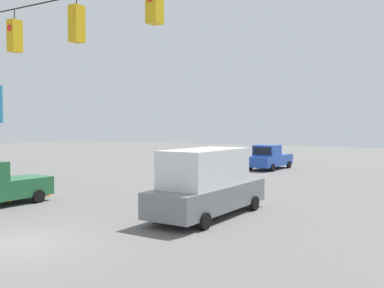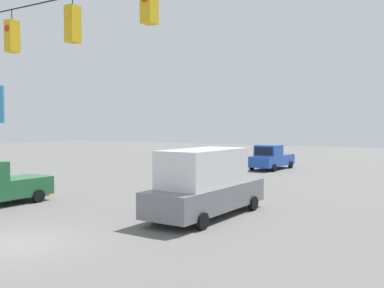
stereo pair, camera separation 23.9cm
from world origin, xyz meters
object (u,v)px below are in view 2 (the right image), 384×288
object	(u,v)px
box_truck_grey_crossing_near	(206,183)
traffic_cone_third	(48,190)
pickup_truck_blue_withflow_deep	(271,158)
overhead_signal_span	(14,79)
traffic_cone_second	(9,196)

from	to	relation	value
box_truck_grey_crossing_near	traffic_cone_third	xyz separation A→B (m)	(9.98, -0.29, -1.11)
pickup_truck_blue_withflow_deep	overhead_signal_span	bearing A→B (deg)	93.25
box_truck_grey_crossing_near	traffic_cone_second	distance (m)	10.32
box_truck_grey_crossing_near	traffic_cone_third	world-z (taller)	box_truck_grey_crossing_near
box_truck_grey_crossing_near	traffic_cone_second	bearing A→B (deg)	11.64
traffic_cone_second	traffic_cone_third	world-z (taller)	same
traffic_cone_third	traffic_cone_second	bearing A→B (deg)	88.38
pickup_truck_blue_withflow_deep	box_truck_grey_crossing_near	xyz separation A→B (m)	(-4.61, 19.76, 0.42)
overhead_signal_span	pickup_truck_blue_withflow_deep	world-z (taller)	overhead_signal_span
traffic_cone_second	traffic_cone_third	distance (m)	2.36
overhead_signal_span	box_truck_grey_crossing_near	world-z (taller)	overhead_signal_span
box_truck_grey_crossing_near	pickup_truck_blue_withflow_deep	bearing A→B (deg)	-76.86
pickup_truck_blue_withflow_deep	traffic_cone_second	bearing A→B (deg)	76.01
traffic_cone_second	traffic_cone_third	bearing A→B (deg)	-91.62
pickup_truck_blue_withflow_deep	traffic_cone_third	bearing A→B (deg)	74.58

